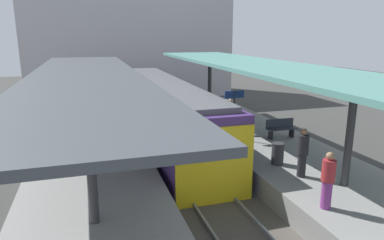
% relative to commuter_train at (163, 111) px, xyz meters
% --- Properties ---
extents(ground_plane, '(80.00, 80.00, 0.00)m').
position_rel_commuter_train_xyz_m(ground_plane, '(0.00, -4.36, -1.73)').
color(ground_plane, '#383835').
extents(platform_left, '(4.40, 28.00, 1.00)m').
position_rel_commuter_train_xyz_m(platform_left, '(-3.80, -4.36, -1.23)').
color(platform_left, gray).
rests_on(platform_left, ground_plane).
extents(platform_right, '(4.40, 28.00, 1.00)m').
position_rel_commuter_train_xyz_m(platform_right, '(3.80, -4.36, -1.23)').
color(platform_right, gray).
rests_on(platform_right, ground_plane).
extents(track_ballast, '(3.20, 28.00, 0.20)m').
position_rel_commuter_train_xyz_m(track_ballast, '(0.00, -4.36, -1.63)').
color(track_ballast, '#4C4742').
rests_on(track_ballast, ground_plane).
extents(rail_near_side, '(0.08, 28.00, 0.14)m').
position_rel_commuter_train_xyz_m(rail_near_side, '(-0.72, -4.36, -1.46)').
color(rail_near_side, slate).
rests_on(rail_near_side, track_ballast).
extents(rail_far_side, '(0.08, 28.00, 0.14)m').
position_rel_commuter_train_xyz_m(rail_far_side, '(0.72, -4.36, -1.46)').
color(rail_far_side, slate).
rests_on(rail_far_side, track_ballast).
extents(commuter_train, '(2.78, 15.64, 3.10)m').
position_rel_commuter_train_xyz_m(commuter_train, '(0.00, 0.00, 0.00)').
color(commuter_train, '#472D6B').
rests_on(commuter_train, track_ballast).
extents(canopy_left, '(4.18, 21.00, 3.13)m').
position_rel_commuter_train_xyz_m(canopy_left, '(-3.80, -2.96, 2.29)').
color(canopy_left, '#333335').
rests_on(canopy_left, platform_left).
extents(canopy_right, '(4.18, 21.00, 3.35)m').
position_rel_commuter_train_xyz_m(canopy_right, '(3.80, -2.96, 2.50)').
color(canopy_right, '#333335').
rests_on(canopy_right, platform_right).
extents(platform_bench, '(1.40, 0.41, 0.86)m').
position_rel_commuter_train_xyz_m(platform_bench, '(4.63, -4.03, -0.26)').
color(platform_bench, black).
rests_on(platform_bench, platform_right).
extents(platform_sign, '(0.90, 0.08, 2.21)m').
position_rel_commuter_train_xyz_m(platform_sign, '(2.46, -3.60, 0.90)').
color(platform_sign, '#262628').
rests_on(platform_sign, platform_right).
extents(litter_bin, '(0.44, 0.44, 0.80)m').
position_rel_commuter_train_xyz_m(litter_bin, '(2.73, -7.00, -0.33)').
color(litter_bin, '#2D2D30').
rests_on(litter_bin, platform_right).
extents(passenger_near_bench, '(0.36, 0.36, 1.61)m').
position_rel_commuter_train_xyz_m(passenger_near_bench, '(2.26, -10.33, 0.11)').
color(passenger_near_bench, '#7A337A').
rests_on(passenger_near_bench, platform_right).
extents(passenger_mid_platform, '(0.36, 0.36, 1.67)m').
position_rel_commuter_train_xyz_m(passenger_mid_platform, '(2.75, -2.56, 0.14)').
color(passenger_mid_platform, navy).
rests_on(passenger_mid_platform, platform_right).
extents(passenger_far_end, '(0.36, 0.36, 1.66)m').
position_rel_commuter_train_xyz_m(passenger_far_end, '(2.90, -8.25, 0.13)').
color(passenger_far_end, '#232328').
rests_on(passenger_far_end, platform_right).
extents(station_building_backdrop, '(18.00, 6.00, 11.00)m').
position_rel_commuter_train_xyz_m(station_building_backdrop, '(0.34, 15.64, 3.77)').
color(station_building_backdrop, '#B7B2B7').
rests_on(station_building_backdrop, ground_plane).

